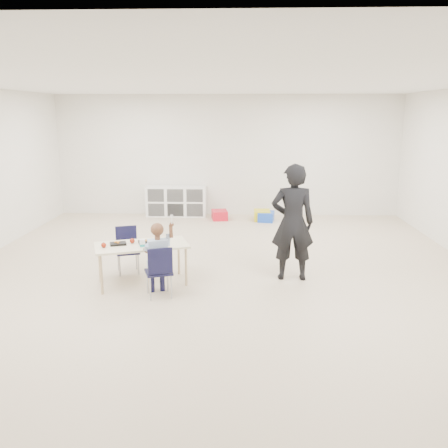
{
  "coord_description": "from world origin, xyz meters",
  "views": [
    {
      "loc": [
        0.32,
        -6.65,
        2.37
      ],
      "look_at": [
        0.08,
        -0.16,
        0.85
      ],
      "focal_mm": 38.0,
      "sensor_mm": 36.0,
      "label": 1
    }
  ],
  "objects_px": {
    "table": "(142,264)",
    "child": "(158,256)",
    "chair_near": "(159,271)",
    "cubby_shelf": "(176,201)",
    "adult": "(293,223)"
  },
  "relations": [
    {
      "from": "chair_near",
      "to": "adult",
      "type": "relative_size",
      "value": 0.41
    },
    {
      "from": "chair_near",
      "to": "table",
      "type": "bearing_deg",
      "value": 105.58
    },
    {
      "from": "child",
      "to": "adult",
      "type": "bearing_deg",
      "value": 3.65
    },
    {
      "from": "adult",
      "to": "child",
      "type": "bearing_deg",
      "value": 22.34
    },
    {
      "from": "chair_near",
      "to": "cubby_shelf",
      "type": "bearing_deg",
      "value": 76.29
    },
    {
      "from": "table",
      "to": "child",
      "type": "distance_m",
      "value": 0.61
    },
    {
      "from": "child",
      "to": "cubby_shelf",
      "type": "distance_m",
      "value": 5.07
    },
    {
      "from": "table",
      "to": "chair_near",
      "type": "bearing_deg",
      "value": -74.42
    },
    {
      "from": "cubby_shelf",
      "to": "table",
      "type": "bearing_deg",
      "value": -88.36
    },
    {
      "from": "child",
      "to": "adult",
      "type": "xyz_separation_m",
      "value": [
        1.81,
        0.75,
        0.29
      ]
    },
    {
      "from": "table",
      "to": "cubby_shelf",
      "type": "height_order",
      "value": "cubby_shelf"
    },
    {
      "from": "child",
      "to": "cubby_shelf",
      "type": "xyz_separation_m",
      "value": [
        -0.45,
        5.04,
        -0.2
      ]
    },
    {
      "from": "table",
      "to": "child",
      "type": "bearing_deg",
      "value": -74.42
    },
    {
      "from": "table",
      "to": "chair_near",
      "type": "distance_m",
      "value": 0.56
    },
    {
      "from": "child",
      "to": "adult",
      "type": "distance_m",
      "value": 1.99
    }
  ]
}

